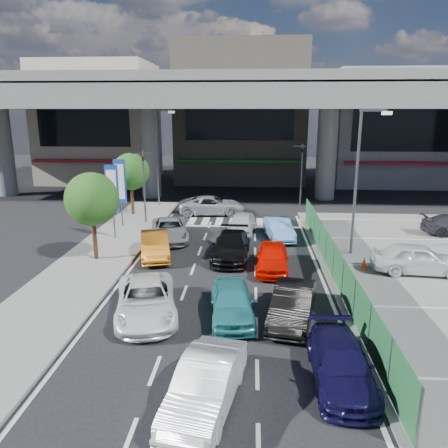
# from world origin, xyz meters

# --- Properties ---
(ground) EXTENTS (120.00, 120.00, 0.00)m
(ground) POSITION_xyz_m (0.00, 0.00, 0.00)
(ground) COLOR black
(ground) RESTS_ON ground
(sidewalk_left) EXTENTS (4.00, 30.00, 0.12)m
(sidewalk_left) POSITION_xyz_m (-7.00, 4.00, 0.06)
(sidewalk_left) COLOR slate
(sidewalk_left) RESTS_ON ground
(fence_run) EXTENTS (0.16, 22.00, 1.80)m
(fence_run) POSITION_xyz_m (5.30, 1.00, 0.90)
(fence_run) COLOR #1F5A2F
(fence_run) RESTS_ON ground
(expressway) EXTENTS (64.00, 14.00, 10.75)m
(expressway) POSITION_xyz_m (0.00, 22.00, 8.76)
(expressway) COLOR #62625D
(expressway) RESTS_ON ground
(building_west) EXTENTS (12.00, 10.90, 13.00)m
(building_west) POSITION_xyz_m (-16.00, 31.97, 6.49)
(building_west) COLOR #ADA38C
(building_west) RESTS_ON ground
(building_center) EXTENTS (14.00, 10.90, 15.00)m
(building_center) POSITION_xyz_m (0.00, 32.97, 7.49)
(building_center) COLOR gray
(building_center) RESTS_ON ground
(building_east) EXTENTS (12.00, 10.90, 12.00)m
(building_east) POSITION_xyz_m (16.00, 31.97, 5.99)
(building_east) COLOR gray
(building_east) RESTS_ON ground
(traffic_light_left) EXTENTS (1.60, 1.24, 5.20)m
(traffic_light_left) POSITION_xyz_m (-6.20, 12.00, 3.94)
(traffic_light_left) COLOR #595B60
(traffic_light_left) RESTS_ON ground
(traffic_light_right) EXTENTS (1.60, 1.24, 5.20)m
(traffic_light_right) POSITION_xyz_m (5.50, 19.00, 3.94)
(traffic_light_right) COLOR #595B60
(traffic_light_right) RESTS_ON ground
(street_lamp_right) EXTENTS (1.65, 0.22, 8.00)m
(street_lamp_right) POSITION_xyz_m (7.17, 6.00, 4.77)
(street_lamp_right) COLOR #595B60
(street_lamp_right) RESTS_ON ground
(street_lamp_left) EXTENTS (1.65, 0.22, 8.00)m
(street_lamp_left) POSITION_xyz_m (-6.33, 18.00, 4.77)
(street_lamp_left) COLOR #595B60
(street_lamp_left) RESTS_ON ground
(signboard_near) EXTENTS (0.80, 0.14, 4.70)m
(signboard_near) POSITION_xyz_m (-7.20, 7.99, 3.06)
(signboard_near) COLOR #595B60
(signboard_near) RESTS_ON ground
(signboard_far) EXTENTS (0.80, 0.14, 4.70)m
(signboard_far) POSITION_xyz_m (-7.60, 10.99, 3.06)
(signboard_far) COLOR #595B60
(signboard_far) RESTS_ON ground
(tree_near) EXTENTS (2.80, 2.80, 4.80)m
(tree_near) POSITION_xyz_m (-7.00, 4.00, 3.39)
(tree_near) COLOR #382314
(tree_near) RESTS_ON ground
(tree_far) EXTENTS (2.80, 2.80, 4.80)m
(tree_far) POSITION_xyz_m (-7.80, 14.50, 3.39)
(tree_far) COLOR #382314
(tree_far) RESTS_ON ground
(hatch_white_back_mid) EXTENTS (2.21, 4.39, 1.38)m
(hatch_white_back_mid) POSITION_xyz_m (0.17, -7.63, 0.69)
(hatch_white_back_mid) COLOR white
(hatch_white_back_mid) RESTS_ON ground
(minivan_navy_back) EXTENTS (1.74, 4.21, 1.22)m
(minivan_navy_back) POSITION_xyz_m (4.07, -6.24, 0.61)
(minivan_navy_back) COLOR black
(minivan_navy_back) RESTS_ON ground
(sedan_white_mid_left) EXTENTS (3.36, 5.32, 1.37)m
(sedan_white_mid_left) POSITION_xyz_m (-2.72, -2.33, 0.68)
(sedan_white_mid_left) COLOR white
(sedan_white_mid_left) RESTS_ON ground
(taxi_teal_mid) EXTENTS (2.03, 4.19, 1.38)m
(taxi_teal_mid) POSITION_xyz_m (0.64, -2.25, 0.69)
(taxi_teal_mid) COLOR teal
(taxi_teal_mid) RESTS_ON ground
(hatch_black_mid_right) EXTENTS (2.32, 4.40, 1.38)m
(hatch_black_mid_right) POSITION_xyz_m (2.98, -2.38, 0.69)
(hatch_black_mid_right) COLOR black
(hatch_black_mid_right) RESTS_ON ground
(taxi_orange_left) EXTENTS (2.46, 4.42, 1.38)m
(taxi_orange_left) POSITION_xyz_m (-3.95, 4.77, 0.69)
(taxi_orange_left) COLOR #C16914
(taxi_orange_left) RESTS_ON ground
(sedan_black_mid) EXTENTS (2.11, 4.82, 1.38)m
(sedan_black_mid) POSITION_xyz_m (0.27, 4.83, 0.69)
(sedan_black_mid) COLOR black
(sedan_black_mid) RESTS_ON ground
(taxi_orange_right) EXTENTS (1.81, 4.07, 1.36)m
(taxi_orange_right) POSITION_xyz_m (2.44, 3.13, 0.68)
(taxi_orange_right) COLOR #EC0E00
(taxi_orange_right) RESTS_ON ground
(wagon_silver_front_left) EXTENTS (3.14, 5.10, 1.32)m
(wagon_silver_front_left) POSITION_xyz_m (-3.74, 8.10, 0.66)
(wagon_silver_front_left) COLOR #919498
(wagon_silver_front_left) RESTS_ON ground
(sedan_white_front_mid) EXTENTS (1.95, 4.17, 1.38)m
(sedan_white_front_mid) POSITION_xyz_m (0.72, 9.75, 0.69)
(sedan_white_front_mid) COLOR silver
(sedan_white_front_mid) RESTS_ON ground
(kei_truck_front_right) EXTENTS (1.98, 4.11, 1.30)m
(kei_truck_front_right) POSITION_xyz_m (3.10, 8.86, 0.65)
(kei_truck_front_right) COLOR #5C94CF
(kei_truck_front_right) RESTS_ON ground
(crossing_wagon_silver) EXTENTS (5.28, 2.72, 1.42)m
(crossing_wagon_silver) POSITION_xyz_m (-1.72, 15.23, 0.71)
(crossing_wagon_silver) COLOR #A6A7AE
(crossing_wagon_silver) RESTS_ON ground
(parked_sedan_white) EXTENTS (4.57, 2.21, 1.50)m
(parked_sedan_white) POSITION_xyz_m (9.60, 3.04, 0.81)
(parked_sedan_white) COLOR silver
(parked_sedan_white) RESTS_ON parking_lot
(traffic_cone) EXTENTS (0.33, 0.33, 0.64)m
(traffic_cone) POSITION_xyz_m (7.09, 3.38, 0.38)
(traffic_cone) COLOR #E2400C
(traffic_cone) RESTS_ON parking_lot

